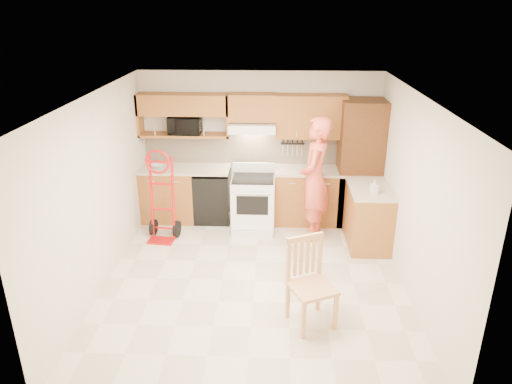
# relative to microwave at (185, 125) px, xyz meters

# --- Properties ---
(floor) EXTENTS (4.00, 4.50, 0.02)m
(floor) POSITION_rel_microwave_xyz_m (1.23, -2.08, -1.65)
(floor) COLOR beige
(floor) RESTS_ON ground
(ceiling) EXTENTS (4.00, 4.50, 0.02)m
(ceiling) POSITION_rel_microwave_xyz_m (1.23, -2.08, 0.87)
(ceiling) COLOR white
(ceiling) RESTS_ON ground
(wall_back) EXTENTS (4.00, 0.02, 2.50)m
(wall_back) POSITION_rel_microwave_xyz_m (1.23, 0.17, -0.39)
(wall_back) COLOR beige
(wall_back) RESTS_ON ground
(wall_front) EXTENTS (4.00, 0.02, 2.50)m
(wall_front) POSITION_rel_microwave_xyz_m (1.23, -4.34, -0.39)
(wall_front) COLOR beige
(wall_front) RESTS_ON ground
(wall_left) EXTENTS (0.02, 4.50, 2.50)m
(wall_left) POSITION_rel_microwave_xyz_m (-0.78, -2.08, -0.39)
(wall_left) COLOR beige
(wall_left) RESTS_ON ground
(wall_right) EXTENTS (0.02, 4.50, 2.50)m
(wall_right) POSITION_rel_microwave_xyz_m (3.24, -2.08, -0.39)
(wall_right) COLOR beige
(wall_right) RESTS_ON ground
(backsplash) EXTENTS (3.92, 0.03, 0.55)m
(backsplash) POSITION_rel_microwave_xyz_m (1.23, 0.15, -0.44)
(backsplash) COLOR beige
(backsplash) RESTS_ON wall_back
(lower_cab_left) EXTENTS (0.90, 0.60, 0.90)m
(lower_cab_left) POSITION_rel_microwave_xyz_m (-0.32, -0.14, -1.19)
(lower_cab_left) COLOR brown
(lower_cab_left) RESTS_ON ground
(dishwasher) EXTENTS (0.60, 0.60, 0.85)m
(dishwasher) POSITION_rel_microwave_xyz_m (0.43, -0.14, -1.21)
(dishwasher) COLOR black
(dishwasher) RESTS_ON ground
(lower_cab_right) EXTENTS (1.14, 0.60, 0.90)m
(lower_cab_right) POSITION_rel_microwave_xyz_m (2.06, -0.14, -1.19)
(lower_cab_right) COLOR brown
(lower_cab_right) RESTS_ON ground
(countertop_left) EXTENTS (1.50, 0.63, 0.04)m
(countertop_left) POSITION_rel_microwave_xyz_m (-0.02, -0.13, -0.72)
(countertop_left) COLOR #BBAD95
(countertop_left) RESTS_ON lower_cab_left
(countertop_right) EXTENTS (1.14, 0.63, 0.04)m
(countertop_right) POSITION_rel_microwave_xyz_m (2.06, -0.13, -0.72)
(countertop_right) COLOR #BBAD95
(countertop_right) RESTS_ON lower_cab_right
(cab_return_right) EXTENTS (0.60, 1.00, 0.90)m
(cab_return_right) POSITION_rel_microwave_xyz_m (2.93, -0.94, -1.19)
(cab_return_right) COLOR brown
(cab_return_right) RESTS_ON ground
(countertop_return) EXTENTS (0.63, 1.00, 0.04)m
(countertop_return) POSITION_rel_microwave_xyz_m (2.93, -0.94, -0.72)
(countertop_return) COLOR #BBAD95
(countertop_return) RESTS_ON cab_return_right
(pantry_tall) EXTENTS (0.70, 0.60, 2.10)m
(pantry_tall) POSITION_rel_microwave_xyz_m (2.88, -0.14, -0.59)
(pantry_tall) COLOR #562F11
(pantry_tall) RESTS_ON ground
(upper_cab_left) EXTENTS (1.50, 0.33, 0.34)m
(upper_cab_left) POSITION_rel_microwave_xyz_m (-0.02, 0.00, 0.34)
(upper_cab_left) COLOR brown
(upper_cab_left) RESTS_ON wall_back
(upper_shelf_mw) EXTENTS (1.50, 0.33, 0.04)m
(upper_shelf_mw) POSITION_rel_microwave_xyz_m (-0.02, 0.00, -0.17)
(upper_shelf_mw) COLOR brown
(upper_shelf_mw) RESTS_ON wall_back
(upper_cab_center) EXTENTS (0.76, 0.33, 0.44)m
(upper_cab_center) POSITION_rel_microwave_xyz_m (1.11, 0.00, 0.30)
(upper_cab_center) COLOR brown
(upper_cab_center) RESTS_ON wall_back
(upper_cab_right) EXTENTS (1.14, 0.33, 0.70)m
(upper_cab_right) POSITION_rel_microwave_xyz_m (2.06, 0.00, 0.16)
(upper_cab_right) COLOR brown
(upper_cab_right) RESTS_ON wall_back
(range_hood) EXTENTS (0.76, 0.46, 0.14)m
(range_hood) POSITION_rel_microwave_xyz_m (1.11, -0.06, -0.01)
(range_hood) COLOR white
(range_hood) RESTS_ON wall_back
(knife_strip) EXTENTS (0.40, 0.05, 0.29)m
(knife_strip) POSITION_rel_microwave_xyz_m (1.78, 0.12, -0.40)
(knife_strip) COLOR black
(knife_strip) RESTS_ON backsplash
(microwave) EXTENTS (0.54, 0.38, 0.30)m
(microwave) POSITION_rel_microwave_xyz_m (0.00, 0.00, 0.00)
(microwave) COLOR black
(microwave) RESTS_ON upper_shelf_mw
(range) EXTENTS (0.70, 0.92, 1.03)m
(range) POSITION_rel_microwave_xyz_m (1.14, -0.45, -1.12)
(range) COLOR white
(range) RESTS_ON ground
(person) EXTENTS (0.62, 0.80, 1.96)m
(person) POSITION_rel_microwave_xyz_m (2.11, -0.74, -0.66)
(person) COLOR #E7583F
(person) RESTS_ON ground
(hand_truck) EXTENTS (0.58, 0.54, 1.34)m
(hand_truck) POSITION_rel_microwave_xyz_m (-0.28, -0.91, -0.97)
(hand_truck) COLOR red
(hand_truck) RESTS_ON ground
(dining_chair) EXTENTS (0.64, 0.67, 1.06)m
(dining_chair) POSITION_rel_microwave_xyz_m (1.93, -2.97, -1.11)
(dining_chair) COLOR tan
(dining_chair) RESTS_ON ground
(soap_bottle) EXTENTS (0.11, 0.11, 0.21)m
(soap_bottle) POSITION_rel_microwave_xyz_m (2.93, -1.17, -0.59)
(soap_bottle) COLOR white
(soap_bottle) RESTS_ON countertop_return
(bowl) EXTENTS (0.27, 0.27, 0.06)m
(bowl) POSITION_rel_microwave_xyz_m (-0.47, -0.13, -0.67)
(bowl) COLOR white
(bowl) RESTS_ON countertop_left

